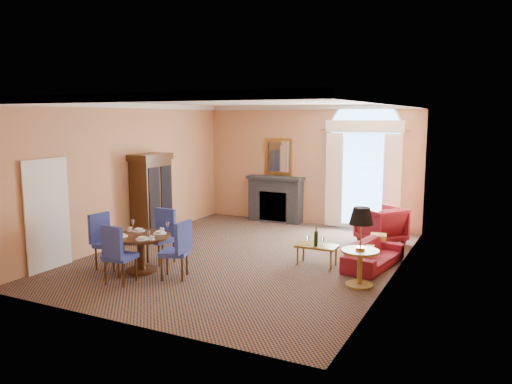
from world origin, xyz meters
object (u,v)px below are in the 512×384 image
at_px(dining_table, 141,244).
at_px(coffee_table, 317,246).
at_px(side_table, 361,237).
at_px(sofa, 373,255).
at_px(armchair, 381,225).
at_px(armoire, 151,198).

distance_m(dining_table, coffee_table, 3.36).
xyz_separation_m(dining_table, side_table, (3.88, 1.02, 0.34)).
relative_size(sofa, armchair, 1.79).
bearing_deg(dining_table, coffee_table, 33.24).
relative_size(sofa, side_table, 1.23).
height_order(armoire, side_table, armoire).
bearing_deg(sofa, dining_table, 129.39).
relative_size(dining_table, coffee_table, 1.38).
relative_size(armoire, dining_table, 1.81).
bearing_deg(armoire, dining_table, -56.51).
bearing_deg(armoire, armchair, 22.10).
distance_m(armoire, dining_table, 2.64).
distance_m(armchair, coffee_table, 2.47).
height_order(armoire, sofa, armoire).
height_order(dining_table, sofa, dining_table).
relative_size(armchair, side_table, 0.69).
bearing_deg(dining_table, armchair, 49.80).
bearing_deg(armchair, dining_table, -4.34).
xyz_separation_m(armchair, coffee_table, (-0.73, -2.35, -0.03)).
distance_m(armoire, sofa, 5.32).
distance_m(armoire, coffee_table, 4.30).
bearing_deg(coffee_table, dining_table, -148.19).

